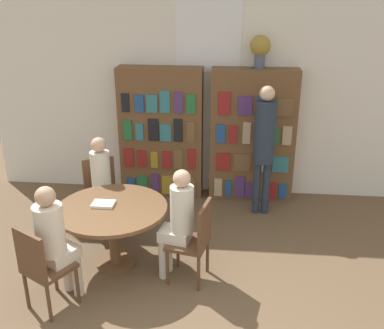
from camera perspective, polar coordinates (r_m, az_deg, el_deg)
The scene contains 13 objects.
wall_back at distance 6.47m, azimuth 2.02°, elevation 9.08°, with size 6.40×0.07×3.00m.
bookshelf_left at distance 6.51m, azimuth -3.93°, elevation 3.98°, with size 1.19×0.34×1.89m.
bookshelf_right at distance 6.43m, azimuth 7.68°, elevation 3.60°, with size 1.19×0.34×1.89m.
flower_vase at distance 6.17m, azimuth 8.66°, elevation 14.40°, with size 0.27×0.27×0.44m.
reading_table at distance 4.98m, azimuth -10.07°, elevation -6.56°, with size 1.20×1.20×0.72m.
chair_near_camera at distance 4.53m, azimuth -18.55°, elevation -12.04°, with size 0.55×0.55×0.90m.
chair_left_side at distance 5.85m, azimuth -11.47°, elevation -3.17°, with size 0.53×0.53×0.90m.
chair_far_side at distance 4.71m, azimuth 0.37°, elevation -9.33°, with size 0.47×0.47×0.90m.
seated_reader_left at distance 5.60m, azimuth -11.37°, elevation -2.11°, with size 0.35×0.39×1.25m.
seated_reader_right at distance 4.65m, azimuth -1.80°, elevation -6.87°, with size 0.38×0.30×1.25m.
seated_reader_back at distance 4.50m, azimuth -17.08°, elevation -8.79°, with size 0.40×0.41×1.26m.
librarian_standing at distance 5.92m, azimuth 9.18°, elevation 3.27°, with size 0.28×0.55×1.77m.
open_book_on_table at distance 4.97m, azimuth -11.19°, elevation -4.94°, with size 0.24×0.18×0.03m.
Camera 1 is at (0.38, -2.75, 2.96)m, focal length 42.00 mm.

